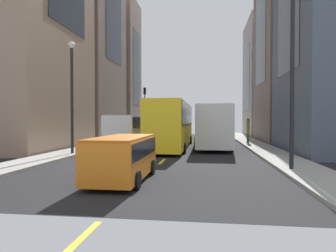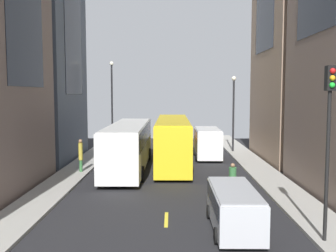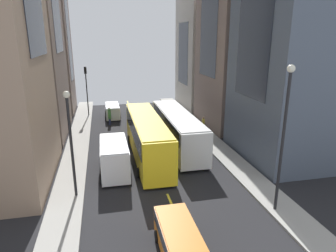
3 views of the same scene
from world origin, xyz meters
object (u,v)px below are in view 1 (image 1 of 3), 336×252
car_silver_0 (166,129)px  traffic_light_near_corner (145,102)px  delivery_van_white (127,130)px  pedestrian_waiting_curb (248,129)px  city_bus_white (213,123)px  car_orange_1 (123,155)px  streetcar_yellow (173,121)px  pedestrian_walking_far (158,129)px

car_silver_0 → traffic_light_near_corner: bearing=-24.6°
delivery_van_white → pedestrian_waiting_curb: delivery_van_white is taller
city_bus_white → car_orange_1: (3.64, 14.95, -1.04)m
traffic_light_near_corner → city_bus_white: bearing=122.6°
city_bus_white → streetcar_yellow: size_ratio=0.99×
pedestrian_walking_far → traffic_light_near_corner: size_ratio=0.33×
streetcar_yellow → car_silver_0: streetcar_yellow is taller
delivery_van_white → pedestrian_walking_far: (-0.05, -13.82, -0.38)m
traffic_light_near_corner → pedestrian_waiting_curb: bearing=134.4°
car_silver_0 → pedestrian_walking_far: size_ratio=2.14×
city_bus_white → car_orange_1: city_bus_white is taller
city_bus_white → car_silver_0: 13.67m
pedestrian_waiting_curb → pedestrian_walking_far: bearing=8.9°
car_orange_1 → traffic_light_near_corner: 29.46m
car_orange_1 → pedestrian_waiting_curb: (-6.81, -16.49, 0.42)m
city_bus_white → car_orange_1: 15.42m
streetcar_yellow → traffic_light_near_corner: size_ratio=1.97×
car_orange_1 → delivery_van_white: bearing=-75.5°
pedestrian_waiting_curb → traffic_light_near_corner: (12.03, -12.28, 3.20)m
streetcar_yellow → pedestrian_waiting_curb: (-6.42, -3.49, -0.73)m
streetcar_yellow → pedestrian_waiting_curb: bearing=-151.5°
car_silver_0 → pedestrian_waiting_curb: pedestrian_waiting_curb is taller
delivery_van_white → car_orange_1: 10.45m
streetcar_yellow → car_silver_0: 14.59m
car_orange_1 → pedestrian_walking_far: 24.06m
car_silver_0 → pedestrian_walking_far: (0.48, 3.41, 0.11)m
city_bus_white → pedestrian_walking_far: size_ratio=5.83×
streetcar_yellow → pedestrian_waiting_curb: size_ratio=5.60×
city_bus_white → car_silver_0: bearing=-65.2°
car_orange_1 → pedestrian_walking_far: size_ratio=2.04×
car_silver_0 → pedestrian_waiting_curb: bearing=129.3°
streetcar_yellow → car_orange_1: streetcar_yellow is taller
car_orange_1 → pedestrian_walking_far: (2.55, -23.92, 0.16)m
delivery_van_white → car_silver_0: bearing=-91.8°
delivery_van_white → pedestrian_walking_far: 13.82m
car_orange_1 → pedestrian_waiting_curb: 17.84m
streetcar_yellow → traffic_light_near_corner: (5.61, -15.77, 2.47)m
city_bus_white → traffic_light_near_corner: size_ratio=1.94×
delivery_van_white → city_bus_white: bearing=-142.2°
delivery_van_white → traffic_light_near_corner: (2.61, -18.66, 3.08)m
pedestrian_walking_far → car_orange_1: bearing=48.1°
streetcar_yellow → delivery_van_white: 4.21m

